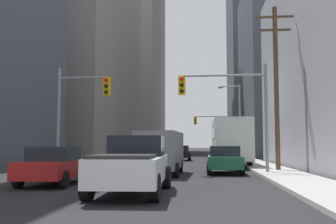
{
  "coord_description": "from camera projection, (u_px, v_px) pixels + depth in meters",
  "views": [
    {
      "loc": [
        2.45,
        -4.53,
        1.59
      ],
      "look_at": [
        0.0,
        21.9,
        3.81
      ],
      "focal_mm": 41.91,
      "sensor_mm": 36.0,
      "label": 1
    }
  ],
  "objects": [
    {
      "name": "sidewalk_left",
      "position": [
        141.0,
        156.0,
        54.8
      ],
      "size": [
        2.52,
        160.0,
        0.15
      ],
      "primitive_type": "cube",
      "color": "#9E9E99",
      "rests_on": "ground"
    },
    {
      "name": "sidewalk_right",
      "position": [
        234.0,
        156.0,
        53.61
      ],
      "size": [
        2.52,
        160.0,
        0.15
      ],
      "primitive_type": "cube",
      "color": "#9E9E99",
      "rests_on": "ground"
    },
    {
      "name": "city_bus",
      "position": [
        229.0,
        140.0,
        30.77
      ],
      "size": [
        2.67,
        11.51,
        3.4
      ],
      "color": "silver",
      "rests_on": "ground"
    },
    {
      "name": "pickup_truck_white",
      "position": [
        133.0,
        165.0,
        12.85
      ],
      "size": [
        2.2,
        5.47,
        1.9
      ],
      "color": "white",
      "rests_on": "ground"
    },
    {
      "name": "cargo_van_grey",
      "position": [
        160.0,
        150.0,
        20.72
      ],
      "size": [
        2.16,
        5.27,
        2.26
      ],
      "color": "slate",
      "rests_on": "ground"
    },
    {
      "name": "sedan_red",
      "position": [
        55.0,
        165.0,
        15.58
      ],
      "size": [
        1.95,
        4.2,
        1.52
      ],
      "color": "maroon",
      "rests_on": "ground"
    },
    {
      "name": "sedan_green",
      "position": [
        224.0,
        160.0,
        21.72
      ],
      "size": [
        1.95,
        4.21,
        1.52
      ],
      "color": "#195938",
      "rests_on": "ground"
    },
    {
      "name": "sedan_blue",
      "position": [
        130.0,
        155.0,
        30.81
      ],
      "size": [
        1.95,
        4.22,
        1.52
      ],
      "color": "navy",
      "rests_on": "ground"
    },
    {
      "name": "sedan_black",
      "position": [
        181.0,
        153.0,
        39.66
      ],
      "size": [
        1.96,
        4.27,
        1.52
      ],
      "color": "black",
      "rests_on": "ground"
    },
    {
      "name": "traffic_signal_near_left",
      "position": [
        81.0,
        102.0,
        22.17
      ],
      "size": [
        3.07,
        0.44,
        6.0
      ],
      "color": "gray",
      "rests_on": "ground"
    },
    {
      "name": "traffic_signal_near_right",
      "position": [
        227.0,
        99.0,
        21.42
      ],
      "size": [
        4.85,
        0.44,
        6.0
      ],
      "color": "gray",
      "rests_on": "ground"
    },
    {
      "name": "traffic_signal_far_right",
      "position": [
        214.0,
        126.0,
        52.74
      ],
      "size": [
        4.83,
        0.44,
        6.0
      ],
      "color": "gray",
      "rests_on": "ground"
    },
    {
      "name": "utility_pole_right",
      "position": [
        276.0,
        84.0,
        23.16
      ],
      "size": [
        2.2,
        0.28,
        9.84
      ],
      "color": "brown",
      "rests_on": "ground"
    },
    {
      "name": "street_lamp_right",
      "position": [
        236.0,
        115.0,
        38.08
      ],
      "size": [
        2.2,
        0.32,
        7.5
      ],
      "color": "gray",
      "rests_on": "ground"
    },
    {
      "name": "building_left_mid_office",
      "position": [
        49.0,
        59.0,
        54.77
      ],
      "size": [
        21.38,
        28.25,
        27.02
      ],
      "primitive_type": "cube",
      "color": "gray",
      "rests_on": "ground"
    },
    {
      "name": "building_left_far_tower",
      "position": [
        116.0,
        10.0,
        100.99
      ],
      "size": [
        22.82,
        28.87,
        72.72
      ],
      "primitive_type": "cube",
      "color": "gray",
      "rests_on": "ground"
    },
    {
      "name": "building_right_mid_block",
      "position": [
        315.0,
        69.0,
        53.33
      ],
      "size": [
        18.91,
        19.41,
        23.89
      ],
      "primitive_type": "cube",
      "color": "#4C515B",
      "rests_on": "ground"
    },
    {
      "name": "building_right_far_highrise",
      "position": [
        269.0,
        37.0,
        92.71
      ],
      "size": [
        18.39,
        24.24,
        54.15
      ],
      "primitive_type": "cube",
      "color": "#4C515B",
      "rests_on": "ground"
    }
  ]
}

